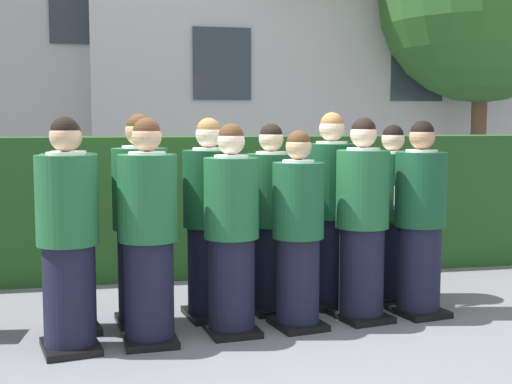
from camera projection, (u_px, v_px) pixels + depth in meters
name	position (u px, v px, depth m)	size (l,w,h in m)	color
ground_plane	(263.00, 330.00, 5.34)	(60.00, 60.00, 0.00)	slate
student_front_row_0	(68.00, 241.00, 4.80)	(0.46, 0.55, 1.64)	black
student_front_row_1	(148.00, 237.00, 4.97)	(0.43, 0.53, 1.63)	black
student_front_row_2	(231.00, 235.00, 5.21)	(0.41, 0.52, 1.59)	black
student_front_row_3	(298.00, 235.00, 5.36)	(0.43, 0.50, 1.54)	black
student_front_row_4	(362.00, 224.00, 5.57)	(0.47, 0.56, 1.64)	black
student_front_row_5	(420.00, 223.00, 5.72)	(0.45, 0.55, 1.62)	black
student_rear_row_0	(71.00, 231.00, 5.26)	(0.46, 0.53, 1.63)	black
student_rear_row_1	(141.00, 225.00, 5.42)	(0.43, 0.52, 1.67)	black
student_rear_row_2	(209.00, 223.00, 5.64)	(0.44, 0.54, 1.64)	black
student_rear_row_3	(271.00, 223.00, 5.83)	(0.42, 0.53, 1.59)	black
student_rear_row_4	(331.00, 214.00, 6.01)	(0.45, 0.53, 1.69)	black
student_rear_row_5	(391.00, 217.00, 6.21)	(0.41, 0.49, 1.58)	black
hedge	(219.00, 205.00, 7.35)	(8.37, 0.70, 1.45)	#214C1E
school_building_annex	(297.00, 34.00, 12.40)	(7.60, 3.30, 6.18)	silver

